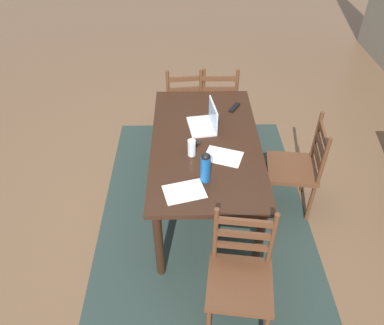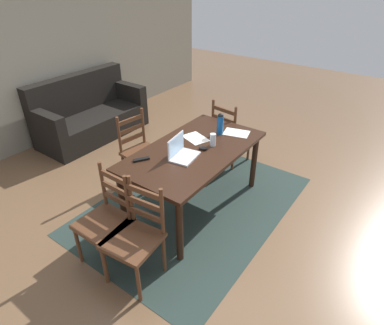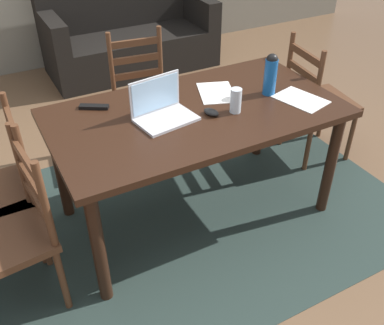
{
  "view_description": "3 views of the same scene",
  "coord_description": "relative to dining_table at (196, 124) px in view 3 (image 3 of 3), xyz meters",
  "views": [
    {
      "loc": [
        2.58,
        -0.16,
        2.72
      ],
      "look_at": [
        -0.05,
        -0.12,
        0.49
      ],
      "focal_mm": 35.33,
      "sensor_mm": 36.0,
      "label": 1
    },
    {
      "loc": [
        -2.54,
        -1.81,
        2.51
      ],
      "look_at": [
        -0.07,
        -0.02,
        0.64
      ],
      "focal_mm": 30.44,
      "sensor_mm": 36.0,
      "label": 2
    },
    {
      "loc": [
        -1.07,
        -1.95,
        1.99
      ],
      "look_at": [
        -0.06,
        -0.07,
        0.46
      ],
      "focal_mm": 40.77,
      "sensor_mm": 36.0,
      "label": 3
    }
  ],
  "objects": [
    {
      "name": "laptop",
      "position": [
        -0.21,
        0.02,
        0.15
      ],
      "size": [
        0.35,
        0.27,
        0.23
      ],
      "color": "silver",
      "rests_on": "dining_table"
    },
    {
      "name": "paper_stack_right",
      "position": [
        0.22,
        0.13,
        0.09
      ],
      "size": [
        0.3,
        0.35,
        0.0
      ],
      "primitive_type": "cube",
      "rotation": [
        0.0,
        0.0,
        -0.35
      ],
      "color": "white",
      "rests_on": "dining_table"
    },
    {
      "name": "computer_mouse",
      "position": [
        0.05,
        -0.09,
        0.11
      ],
      "size": [
        0.09,
        0.11,
        0.03
      ],
      "primitive_type": "ellipsoid",
      "rotation": [
        0.0,
        0.0,
        0.34
      ],
      "color": "black",
      "rests_on": "dining_table"
    },
    {
      "name": "chair_left_near",
      "position": [
        -1.14,
        -0.18,
        -0.22
      ],
      "size": [
        0.48,
        0.48,
        0.95
      ],
      "color": "#56331E",
      "rests_on": "ground"
    },
    {
      "name": "drinking_glass",
      "position": [
        0.19,
        -0.12,
        0.16
      ],
      "size": [
        0.07,
        0.07,
        0.14
      ],
      "primitive_type": "cylinder",
      "color": "silver",
      "rests_on": "dining_table"
    },
    {
      "name": "ground_plane",
      "position": [
        0.0,
        0.0,
        -0.68
      ],
      "size": [
        14.0,
        14.0,
        0.0
      ],
      "primitive_type": "plane",
      "color": "brown"
    },
    {
      "name": "tv_remote",
      "position": [
        -0.52,
        0.3,
        0.1
      ],
      "size": [
        0.17,
        0.13,
        0.02
      ],
      "primitive_type": "cube",
      "rotation": [
        0.0,
        0.0,
        1.03
      ],
      "color": "black",
      "rests_on": "dining_table"
    },
    {
      "name": "paper_stack_left",
      "position": [
        0.62,
        -0.18,
        0.09
      ],
      "size": [
        0.28,
        0.34,
        0.0
      ],
      "primitive_type": "cube",
      "rotation": [
        0.0,
        0.0,
        0.26
      ],
      "color": "white",
      "rests_on": "dining_table"
    },
    {
      "name": "dining_table",
      "position": [
        0.0,
        0.0,
        0.0
      ],
      "size": [
        1.69,
        0.93,
        0.78
      ],
      "color": "black",
      "rests_on": "ground"
    },
    {
      "name": "chair_right_far",
      "position": [
        1.14,
        0.19,
        -0.22
      ],
      "size": [
        0.5,
        0.5,
        0.95
      ],
      "color": "#56331E",
      "rests_on": "ground"
    },
    {
      "name": "area_rug",
      "position": [
        0.0,
        0.0,
        -0.68
      ],
      "size": [
        2.73,
        1.95,
        0.01
      ],
      "primitive_type": "cube",
      "color": "#283833",
      "rests_on": "ground"
    },
    {
      "name": "chair_far_head",
      "position": [
        0.0,
        0.84,
        -0.22
      ],
      "size": [
        0.49,
        0.49,
        0.95
      ],
      "color": "#56331E",
      "rests_on": "ground"
    },
    {
      "name": "water_bottle",
      "position": [
        0.49,
        -0.03,
        0.23
      ],
      "size": [
        0.08,
        0.08,
        0.26
      ],
      "color": "#145199",
      "rests_on": "dining_table"
    },
    {
      "name": "couch",
      "position": [
        0.53,
        2.52,
        -0.33
      ],
      "size": [
        1.8,
        0.8,
        1.0
      ],
      "color": "black",
      "rests_on": "ground"
    }
  ]
}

